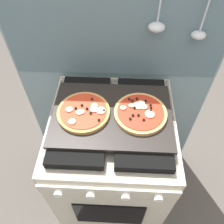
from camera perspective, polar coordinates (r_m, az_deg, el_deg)
name	(u,v)px	position (r m, az deg, el deg)	size (l,w,h in m)	color
ground_plane	(112,190)	(1.85, 0.00, -18.58)	(4.00, 4.00, 0.00)	#4C4742
kitchen_backsplash	(115,83)	(1.37, 0.76, 7.06)	(1.10, 0.09, 1.55)	#7A939E
stove	(112,162)	(1.44, 0.00, -12.21)	(0.60, 0.64, 0.90)	beige
baking_tray	(112,115)	(1.06, 0.00, -0.62)	(0.54, 0.38, 0.02)	black
pizza_left	(84,112)	(1.05, -6.92, 0.04)	(0.24, 0.24, 0.03)	#C18947
pizza_right	(140,113)	(1.04, 6.97, -0.22)	(0.24, 0.24, 0.03)	tan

